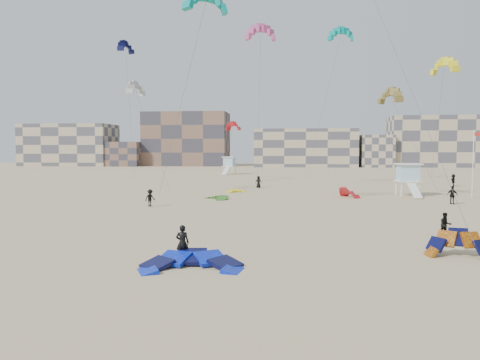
# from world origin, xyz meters

# --- Properties ---
(ground) EXTENTS (320.00, 320.00, 0.00)m
(ground) POSITION_xyz_m (0.00, 0.00, 0.00)
(ground) COLOR tan
(ground) RESTS_ON ground
(kite_ground_blue) EXTENTS (5.59, 5.81, 2.49)m
(kite_ground_blue) POSITION_xyz_m (0.95, -1.28, 0.00)
(kite_ground_blue) COLOR #0631EE
(kite_ground_blue) RESTS_ON ground
(kite_ground_orange) EXTENTS (3.88, 3.84, 3.27)m
(kite_ground_orange) POSITION_xyz_m (14.58, 2.64, 0.00)
(kite_ground_orange) COLOR orange
(kite_ground_orange) RESTS_ON ground
(kite_ground_green) EXTENTS (4.63, 4.59, 1.37)m
(kite_ground_green) POSITION_xyz_m (-2.80, 29.56, 0.00)
(kite_ground_green) COLOR #39771F
(kite_ground_green) RESTS_ON ground
(kite_ground_red_far) EXTENTS (4.26, 4.23, 3.28)m
(kite_ground_red_far) POSITION_xyz_m (12.49, 33.18, 0.00)
(kite_ground_red_far) COLOR red
(kite_ground_red_far) RESTS_ON ground
(kite_ground_yellow) EXTENTS (3.81, 3.88, 1.35)m
(kite_ground_yellow) POSITION_xyz_m (-1.51, 38.11, 0.00)
(kite_ground_yellow) COLOR yellow
(kite_ground_yellow) RESTS_ON ground
(kitesurfer_main) EXTENTS (0.70, 0.48, 1.85)m
(kitesurfer_main) POSITION_xyz_m (0.16, 0.28, 0.93)
(kitesurfer_main) COLOR black
(kitesurfer_main) RESTS_ON ground
(kitesurfer_b) EXTENTS (0.80, 0.63, 1.60)m
(kitesurfer_b) POSITION_xyz_m (15.68, 8.42, 0.80)
(kitesurfer_b) COLOR black
(kitesurfer_b) RESTS_ON ground
(kitesurfer_c) EXTENTS (1.20, 1.25, 1.71)m
(kitesurfer_c) POSITION_xyz_m (-8.31, 22.10, 0.86)
(kitesurfer_c) COLOR black
(kitesurfer_c) RESTS_ON ground
(kitesurfer_d) EXTENTS (1.14, 1.06, 1.88)m
(kitesurfer_d) POSITION_xyz_m (22.31, 27.34, 0.94)
(kitesurfer_d) COLOR black
(kitesurfer_d) RESTS_ON ground
(kitesurfer_e) EXTENTS (0.89, 0.61, 1.76)m
(kitesurfer_e) POSITION_xyz_m (0.89, 45.14, 0.88)
(kitesurfer_e) COLOR black
(kitesurfer_e) RESTS_ON ground
(kitesurfer_f) EXTENTS (0.84, 1.81, 1.87)m
(kitesurfer_f) POSITION_xyz_m (30.39, 51.70, 0.94)
(kitesurfer_f) COLOR black
(kitesurfer_f) RESTS_ON ground
(kite_fly_teal_a) EXTENTS (8.58, 6.71, 19.77)m
(kite_fly_teal_a) POSITION_xyz_m (-2.28, 20.43, 19.15)
(kite_fly_teal_a) COLOR #03A195
(kite_fly_teal_a) RESTS_ON ground
(kite_fly_grey) EXTENTS (7.73, 7.92, 13.19)m
(kite_fly_grey) POSITION_xyz_m (-13.82, 34.41, 13.14)
(kite_fly_grey) COLOR silver
(kite_fly_grey) RESTS_ON ground
(kite_fly_pink) EXTENTS (5.08, 5.15, 22.40)m
(kite_fly_pink) POSITION_xyz_m (1.19, 44.86, 22.12)
(kite_fly_pink) COLOR #B94986
(kite_fly_pink) RESTS_ON ground
(kite_fly_olive) EXTENTS (7.75, 4.50, 11.81)m
(kite_fly_olive) POSITION_xyz_m (16.89, 32.55, 11.64)
(kite_fly_olive) COLOR olive
(kite_fly_olive) RESTS_ON ground
(kite_fly_yellow) EXTENTS (5.51, 10.72, 17.26)m
(kite_fly_yellow) POSITION_xyz_m (26.72, 45.57, 17.03)
(kite_fly_yellow) COLOR yellow
(kite_fly_yellow) RESTS_ON ground
(kite_fly_navy) EXTENTS (3.76, 5.56, 20.35)m
(kite_fly_navy) POSITION_xyz_m (-18.21, 43.23, 20.27)
(kite_fly_navy) COLOR #090C3F
(kite_fly_navy) RESTS_ON ground
(kite_fly_teal_b) EXTENTS (7.80, 4.42, 24.56)m
(kite_fly_teal_b) POSITION_xyz_m (13.65, 56.62, 24.37)
(kite_fly_teal_b) COLOR #03A195
(kite_fly_teal_b) RESTS_ON ground
(kite_fly_red) EXTENTS (4.32, 5.66, 9.93)m
(kite_fly_red) POSITION_xyz_m (-4.85, 61.01, 9.68)
(kite_fly_red) COLOR red
(kite_fly_red) RESTS_ON ground
(lifeguard_tower_near) EXTENTS (3.02, 5.54, 3.97)m
(lifeguard_tower_near) POSITION_xyz_m (19.81, 35.73, 1.97)
(lifeguard_tower_near) COLOR white
(lifeguard_tower_near) RESTS_ON ground
(lifeguard_tower_far) EXTENTS (3.32, 5.72, 3.97)m
(lifeguard_tower_far) POSITION_xyz_m (-8.24, 81.40, 1.97)
(lifeguard_tower_far) COLOR white
(lifeguard_tower_far) RESTS_ON ground
(flagpole) EXTENTS (0.64, 0.10, 7.94)m
(flagpole) POSITION_xyz_m (26.61, 33.76, 4.17)
(flagpole) COLOR white
(flagpole) RESTS_ON ground
(condo_west_a) EXTENTS (30.00, 15.00, 14.00)m
(condo_west_a) POSITION_xyz_m (-70.00, 130.00, 7.00)
(condo_west_a) COLOR tan
(condo_west_a) RESTS_ON ground
(condo_west_b) EXTENTS (28.00, 14.00, 18.00)m
(condo_west_b) POSITION_xyz_m (-30.00, 134.00, 9.00)
(condo_west_b) COLOR brown
(condo_west_b) RESTS_ON ground
(condo_mid) EXTENTS (32.00, 16.00, 12.00)m
(condo_mid) POSITION_xyz_m (10.00, 130.00, 6.00)
(condo_mid) COLOR tan
(condo_mid) RESTS_ON ground
(condo_east) EXTENTS (26.00, 14.00, 16.00)m
(condo_east) POSITION_xyz_m (50.00, 132.00, 8.00)
(condo_east) COLOR tan
(condo_east) RESTS_ON ground
(condo_fill_left) EXTENTS (12.00, 10.00, 8.00)m
(condo_fill_left) POSITION_xyz_m (-50.00, 128.00, 4.00)
(condo_fill_left) COLOR brown
(condo_fill_left) RESTS_ON ground
(condo_fill_right) EXTENTS (10.00, 10.00, 10.00)m
(condo_fill_right) POSITION_xyz_m (32.00, 128.00, 5.00)
(condo_fill_right) COLOR tan
(condo_fill_right) RESTS_ON ground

